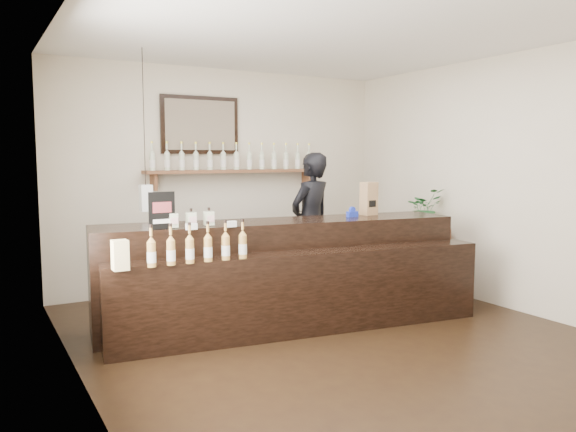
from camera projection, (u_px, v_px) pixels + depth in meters
The scene contains 10 objects.
ground at pixel (333, 336), 5.30m from camera, with size 5.00×5.00×0.00m, color black.
room_shell at pixel (334, 155), 5.12m from camera, with size 5.00×5.00×5.00m.
back_wall_decor at pixel (219, 151), 7.09m from camera, with size 2.66×0.96×1.69m.
counter at pixel (287, 276), 5.64m from camera, with size 3.77×1.50×1.21m.
promo_sign at pixel (162, 211), 5.00m from camera, with size 0.24×0.03×0.33m.
paper_bag at pixel (369, 199), 6.23m from camera, with size 0.18×0.14×0.37m.
tape_dispenser at pixel (352, 213), 6.04m from camera, with size 0.14×0.07×0.11m.
side_cabinet at pixel (423, 259), 7.05m from camera, with size 0.45×0.59×0.81m.
potted_plant at pixel (424, 208), 6.98m from camera, with size 0.44×0.38×0.49m, color #276330.
shopkeeper at pixel (311, 214), 6.89m from camera, with size 0.72×0.47×1.96m, color black.
Camera 1 is at (-2.92, -4.26, 1.68)m, focal length 35.00 mm.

